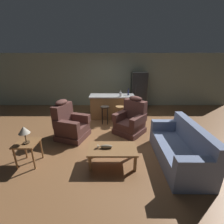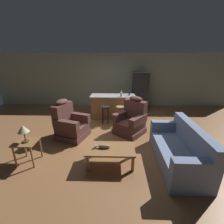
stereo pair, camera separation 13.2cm
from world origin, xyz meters
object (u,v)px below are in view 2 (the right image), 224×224
bottle_tall_green (129,93)px  bottle_short_amber (121,94)px  recliner_near_island (131,121)px  bar_stool_right (120,112)px  end_table (27,145)px  bar_stool_left (105,112)px  recliner_near_lamp (70,124)px  coffee_table (110,150)px  fish_figurine (103,146)px  refrigerator (140,91)px  kitchen_island (113,106)px  table_lamp (23,130)px  couch (179,150)px

bottle_tall_green → bottle_short_amber: (-0.32, -0.23, -0.02)m
recliner_near_island → bar_stool_right: size_ratio=1.76×
end_table → bar_stool_left: bearing=54.5°
recliner_near_lamp → bottle_tall_green: bearing=59.5°
end_table → bar_stool_left: (1.66, 2.32, 0.01)m
bar_stool_left → recliner_near_lamp: bearing=-134.0°
coffee_table → recliner_near_lamp: (-1.31, 1.28, 0.06)m
fish_figurine → recliner_near_lamp: size_ratio=0.28×
recliner_near_lamp → end_table: size_ratio=2.14×
end_table → bar_stool_left: size_ratio=0.82×
refrigerator → bottle_tall_green: bearing=-117.4°
kitchen_island → fish_figurine: bearing=-93.1°
kitchen_island → table_lamp: bearing=-122.5°
coffee_table → bar_stool_right: bearing=83.2°
bar_stool_right → bottle_short_amber: size_ratio=2.84×
end_table → bottle_tall_green: (2.58, 2.97, 0.60)m
bar_stool_right → refrigerator: 2.12m
bottle_short_amber → couch: bearing=-64.4°
end_table → coffee_table: bearing=-0.6°
fish_figurine → bar_stool_left: (-0.10, 2.35, 0.01)m
end_table → bar_stool_right: bearing=46.3°
bar_stool_left → bottle_tall_green: size_ratio=2.39×
coffee_table → bottle_tall_green: size_ratio=3.87×
recliner_near_lamp → bottle_tall_green: size_ratio=4.22×
fish_figurine → end_table: bearing=179.2°
table_lamp → refrigerator: size_ratio=0.23×
recliner_near_lamp → refrigerator: refrigerator is taller
table_lamp → couch: bearing=1.8°
couch → bottle_tall_green: size_ratio=6.72×
coffee_table → kitchen_island: size_ratio=0.61×
table_lamp → refrigerator: (3.17, 4.19, 0.01)m
recliner_near_lamp → bar_stool_right: recliner_near_lamp is taller
fish_figurine → table_lamp: table_lamp is taller
recliner_near_lamp → bottle_tall_green: 2.67m
bottle_tall_green → bar_stool_left: bearing=-145.1°
fish_figurine → kitchen_island: size_ratio=0.19×
recliner_near_lamp → fish_figurine: bearing=-30.3°
bar_stool_right → table_lamp: bearing=-132.9°
bar_stool_left → end_table: bearing=-125.5°
recliner_near_island → bottle_tall_green: bottle_tall_green is taller
fish_figurine → recliner_near_island: bearing=64.0°
couch → refrigerator: refrigerator is taller
fish_figurine → end_table: size_ratio=0.61×
couch → refrigerator: (-0.34, 4.08, 0.54)m
recliner_near_island → bar_stool_left: size_ratio=1.76×
kitchen_island → bar_stool_right: 0.69m
bar_stool_right → bottle_short_amber: bottle_short_amber is taller
fish_figurine → end_table: (-1.76, 0.02, -0.00)m
recliner_near_island → bar_stool_right: (-0.34, 0.72, 0.05)m
recliner_near_island → table_lamp: (-2.53, -1.64, 0.45)m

